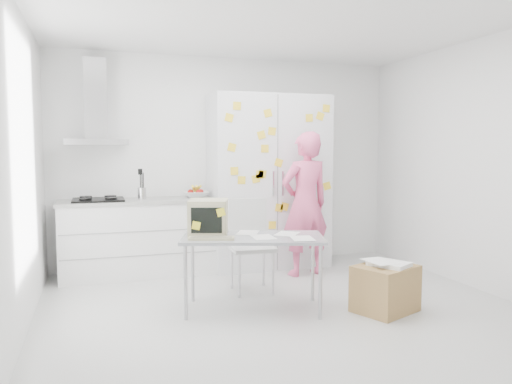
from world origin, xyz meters
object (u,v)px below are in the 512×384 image
object	(u,v)px
chair	(250,239)
cardboard_box	(385,288)
person	(305,204)
desk	(225,227)

from	to	relation	value
chair	cardboard_box	size ratio (longest dim) A/B	1.47
person	chair	xyz separation A→B (m)	(-0.82, -0.42, -0.31)
person	desk	distance (m)	1.57
desk	cardboard_box	size ratio (longest dim) A/B	2.16
person	chair	distance (m)	0.97
cardboard_box	desk	bearing A→B (deg)	159.22
person	cardboard_box	size ratio (longest dim) A/B	2.58
chair	cardboard_box	bearing A→B (deg)	-44.03
person	chair	world-z (taller)	person
chair	desk	bearing A→B (deg)	-124.74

